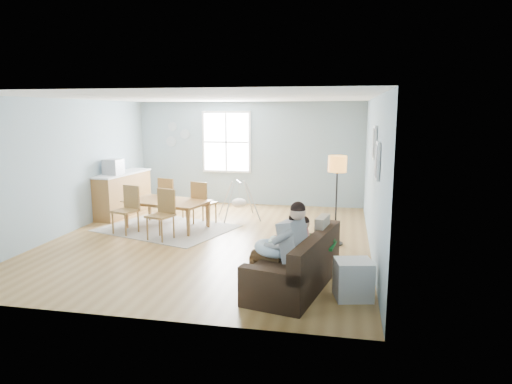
% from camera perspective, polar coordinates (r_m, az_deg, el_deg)
% --- Properties ---
extents(room, '(8.40, 9.40, 3.90)m').
position_cam_1_polar(room, '(8.63, -5.86, 9.79)').
color(room, olive).
extents(window, '(1.32, 0.08, 1.62)m').
position_cam_1_polar(window, '(12.15, -3.72, 6.25)').
color(window, white).
rests_on(window, room).
extents(pictures, '(0.05, 1.34, 0.74)m').
position_cam_1_polar(pictures, '(7.24, 14.75, 4.95)').
color(pictures, white).
rests_on(pictures, room).
extents(wall_plates, '(0.67, 0.02, 0.66)m').
position_cam_1_polar(wall_plates, '(12.58, -9.95, 7.07)').
color(wall_plates, '#9DAFBC').
rests_on(wall_plates, room).
extents(sofa, '(1.23, 2.07, 0.78)m').
position_cam_1_polar(sofa, '(6.53, 5.24, -9.45)').
color(sofa, black).
rests_on(sofa, room).
extents(green_throw, '(0.97, 0.86, 0.04)m').
position_cam_1_polar(green_throw, '(7.07, 6.38, -6.06)').
color(green_throw, '#155D23').
rests_on(green_throw, sofa).
extents(beige_pillow, '(0.21, 0.47, 0.45)m').
position_cam_1_polar(beige_pillow, '(6.81, 8.28, -4.91)').
color(beige_pillow, tan).
rests_on(beige_pillow, sofa).
extents(father, '(0.99, 0.65, 1.29)m').
position_cam_1_polar(father, '(6.20, 3.41, -6.54)').
color(father, '#939396').
rests_on(father, sofa).
extents(nursing_pillow, '(0.60, 0.58, 0.21)m').
position_cam_1_polar(nursing_pillow, '(6.27, 2.13, -7.06)').
color(nursing_pillow, '#C4E2F6').
rests_on(nursing_pillow, father).
extents(infant, '(0.14, 0.36, 0.13)m').
position_cam_1_polar(infant, '(6.28, 2.20, -6.23)').
color(infant, silver).
rests_on(infant, nursing_pillow).
extents(toddler, '(0.53, 0.33, 0.80)m').
position_cam_1_polar(toddler, '(6.60, 5.22, -5.69)').
color(toddler, white).
rests_on(toddler, sofa).
extents(floor_lamp, '(0.33, 0.33, 1.66)m').
position_cam_1_polar(floor_lamp, '(8.44, 10.12, 2.54)').
color(floor_lamp, black).
rests_on(floor_lamp, room).
extents(storage_cube, '(0.55, 0.51, 0.52)m').
position_cam_1_polar(storage_cube, '(6.27, 11.98, -10.64)').
color(storage_cube, white).
rests_on(storage_cube, room).
extents(rug, '(3.06, 2.67, 0.01)m').
position_cam_1_polar(rug, '(9.89, -11.05, -4.46)').
color(rug, gray).
rests_on(rug, room).
extents(dining_table, '(1.88, 1.32, 0.60)m').
position_cam_1_polar(dining_table, '(9.82, -11.11, -2.79)').
color(dining_table, '#996432').
rests_on(dining_table, rug).
extents(chair_sw, '(0.55, 0.55, 0.97)m').
position_cam_1_polar(chair_sw, '(9.63, -15.71, -1.71)').
color(chair_sw, olive).
rests_on(chair_sw, rug).
extents(chair_se, '(0.55, 0.55, 0.97)m').
position_cam_1_polar(chair_se, '(9.01, -11.54, -2.31)').
color(chair_se, olive).
rests_on(chair_se, rug).
extents(chair_nw, '(0.55, 0.55, 0.98)m').
position_cam_1_polar(chair_nw, '(10.54, -10.82, -0.48)').
color(chair_nw, olive).
rests_on(chair_nw, rug).
extents(chair_ne, '(0.55, 0.55, 0.96)m').
position_cam_1_polar(chair_ne, '(9.97, -6.76, -1.01)').
color(chair_ne, olive).
rests_on(chair_ne, rug).
extents(counter, '(0.72, 1.87, 1.02)m').
position_cam_1_polar(counter, '(11.36, -16.34, -0.17)').
color(counter, '#996432').
rests_on(counter, room).
extents(monitor, '(0.41, 0.39, 0.35)m').
position_cam_1_polar(monitor, '(10.97, -17.44, 3.01)').
color(monitor, '#A2A2A7').
rests_on(monitor, counter).
extents(baby_swing, '(1.12, 1.13, 0.87)m').
position_cam_1_polar(baby_swing, '(10.50, -2.12, -1.28)').
color(baby_swing, '#A2A2A7').
rests_on(baby_swing, room).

